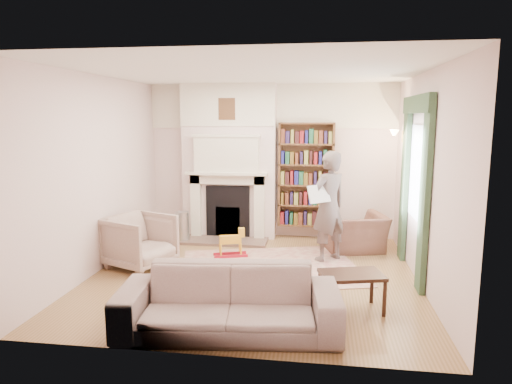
# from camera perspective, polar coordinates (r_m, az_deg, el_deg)

# --- Properties ---
(floor) EXTENTS (4.50, 4.50, 0.00)m
(floor) POSITION_cam_1_polar(r_m,az_deg,el_deg) (6.57, -0.31, -10.31)
(floor) COLOR brown
(floor) RESTS_ON ground
(ceiling) EXTENTS (4.50, 4.50, 0.00)m
(ceiling) POSITION_cam_1_polar(r_m,az_deg,el_deg) (6.21, -0.33, 14.81)
(ceiling) COLOR white
(ceiling) RESTS_ON wall_back
(wall_back) EXTENTS (4.50, 0.00, 4.50)m
(wall_back) POSITION_cam_1_polar(r_m,az_deg,el_deg) (8.45, 1.91, 3.85)
(wall_back) COLOR silver
(wall_back) RESTS_ON floor
(wall_front) EXTENTS (4.50, 0.00, 4.50)m
(wall_front) POSITION_cam_1_polar(r_m,az_deg,el_deg) (4.05, -4.97, -2.19)
(wall_front) COLOR silver
(wall_front) RESTS_ON floor
(wall_left) EXTENTS (0.00, 4.50, 4.50)m
(wall_left) POSITION_cam_1_polar(r_m,az_deg,el_deg) (6.93, -19.08, 2.13)
(wall_left) COLOR silver
(wall_left) RESTS_ON floor
(wall_right) EXTENTS (0.00, 4.50, 4.50)m
(wall_right) POSITION_cam_1_polar(r_m,az_deg,el_deg) (6.32, 20.32, 1.41)
(wall_right) COLOR silver
(wall_right) RESTS_ON floor
(fireplace) EXTENTS (1.70, 0.58, 2.80)m
(fireplace) POSITION_cam_1_polar(r_m,az_deg,el_deg) (8.37, -3.36, 3.70)
(fireplace) COLOR silver
(fireplace) RESTS_ON floor
(bookcase) EXTENTS (1.00, 0.24, 1.85)m
(bookcase) POSITION_cam_1_polar(r_m,az_deg,el_deg) (8.31, 6.27, 2.14)
(bookcase) COLOR brown
(bookcase) RESTS_ON floor
(window) EXTENTS (0.02, 0.90, 1.30)m
(window) POSITION_cam_1_polar(r_m,az_deg,el_deg) (6.70, 19.51, 2.31)
(window) COLOR silver
(window) RESTS_ON wall_right
(curtain_left) EXTENTS (0.07, 0.32, 2.40)m
(curtain_left) POSITION_cam_1_polar(r_m,az_deg,el_deg) (6.04, 20.34, -0.84)
(curtain_left) COLOR #2B432B
(curtain_left) RESTS_ON floor
(curtain_right) EXTENTS (0.07, 0.32, 2.40)m
(curtain_right) POSITION_cam_1_polar(r_m,az_deg,el_deg) (7.40, 18.09, 1.05)
(curtain_right) COLOR #2B432B
(curtain_right) RESTS_ON floor
(pelmet) EXTENTS (0.09, 1.70, 0.24)m
(pelmet) POSITION_cam_1_polar(r_m,az_deg,el_deg) (6.65, 19.56, 10.30)
(pelmet) COLOR #2B432B
(pelmet) RESTS_ON wall_right
(wall_sconce) EXTENTS (0.20, 0.24, 0.24)m
(wall_sconce) POSITION_cam_1_polar(r_m,az_deg,el_deg) (7.71, 16.59, 6.67)
(wall_sconce) COLOR gold
(wall_sconce) RESTS_ON wall_right
(rug) EXTENTS (2.97, 2.55, 0.01)m
(rug) POSITION_cam_1_polar(r_m,az_deg,el_deg) (6.86, 1.77, -9.38)
(rug) COLOR beige
(rug) RESTS_ON floor
(armchair_reading) EXTENTS (1.13, 1.05, 0.62)m
(armchair_reading) POSITION_cam_1_polar(r_m,az_deg,el_deg) (7.80, 12.21, -4.95)
(armchair_reading) COLOR #4A2D27
(armchair_reading) RESTS_ON floor
(armchair_left) EXTENTS (1.11, 1.10, 0.78)m
(armchair_left) POSITION_cam_1_polar(r_m,az_deg,el_deg) (7.01, -14.33, -5.97)
(armchair_left) COLOR beige
(armchair_left) RESTS_ON floor
(sofa) EXTENTS (2.35, 1.12, 0.66)m
(sofa) POSITION_cam_1_polar(r_m,az_deg,el_deg) (4.85, -3.42, -13.44)
(sofa) COLOR gray
(sofa) RESTS_ON floor
(man_reading) EXTENTS (0.74, 0.72, 1.71)m
(man_reading) POSITION_cam_1_polar(r_m,az_deg,el_deg) (7.08, 9.06, -1.81)
(man_reading) COLOR #5D4E4A
(man_reading) RESTS_ON floor
(newspaper) EXTENTS (0.37, 0.34, 0.26)m
(newspaper) POSITION_cam_1_polar(r_m,az_deg,el_deg) (6.84, 7.88, -0.24)
(newspaper) COLOR silver
(newspaper) RESTS_ON man_reading
(coffee_table) EXTENTS (0.79, 0.61, 0.45)m
(coffee_table) POSITION_cam_1_polar(r_m,az_deg,el_deg) (5.47, 11.80, -12.13)
(coffee_table) COLOR black
(coffee_table) RESTS_ON floor
(paraffin_heater) EXTENTS (0.25, 0.25, 0.55)m
(paraffin_heater) POSITION_cam_1_polar(r_m,az_deg,el_deg) (8.24, -9.16, -4.34)
(paraffin_heater) COLOR #AEB2B6
(paraffin_heater) RESTS_ON floor
(rocking_horse) EXTENTS (0.57, 0.37, 0.47)m
(rocking_horse) POSITION_cam_1_polar(r_m,az_deg,el_deg) (7.31, -3.23, -6.34)
(rocking_horse) COLOR gold
(rocking_horse) RESTS_ON rug
(board_game) EXTENTS (0.48, 0.48, 0.03)m
(board_game) POSITION_cam_1_polar(r_m,az_deg,el_deg) (6.48, -1.53, -10.34)
(board_game) COLOR #DED84E
(board_game) RESTS_ON rug
(game_box_lid) EXTENTS (0.31, 0.21, 0.05)m
(game_box_lid) POSITION_cam_1_polar(r_m,az_deg,el_deg) (6.53, -7.48, -10.15)
(game_box_lid) COLOR red
(game_box_lid) RESTS_ON rug
(comic_annuals) EXTENTS (0.66, 0.62, 0.02)m
(comic_annuals) POSITION_cam_1_polar(r_m,az_deg,el_deg) (6.05, 2.16, -11.86)
(comic_annuals) COLOR red
(comic_annuals) RESTS_ON rug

